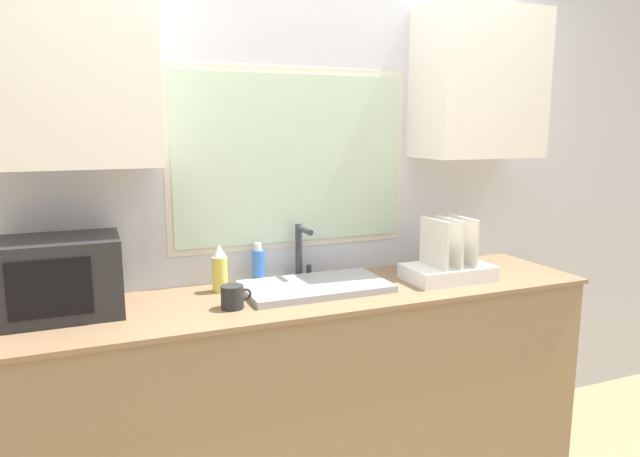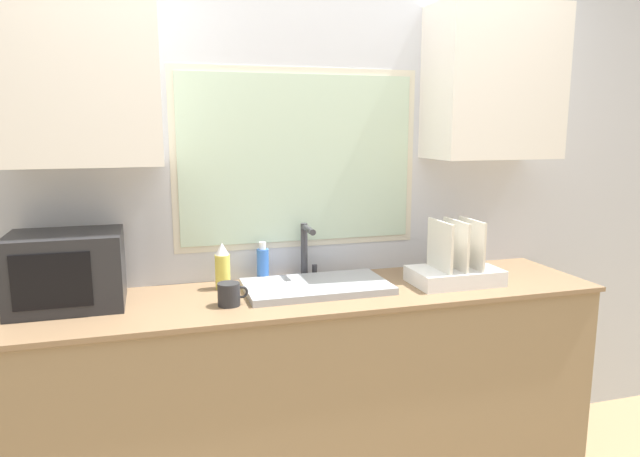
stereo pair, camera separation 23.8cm
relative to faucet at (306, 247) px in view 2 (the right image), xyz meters
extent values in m
cube|color=#8C7251|center=(-0.01, -0.21, -0.63)|extent=(2.46, 0.58, 0.91)
cube|color=#846647|center=(-0.01, -0.21, -0.16)|extent=(2.49, 0.61, 0.02)
cube|color=silver|center=(-0.01, 0.11, 0.22)|extent=(6.00, 0.06, 2.60)
cube|color=beige|center=(-0.01, 0.08, 0.40)|extent=(1.15, 0.01, 0.82)
cube|color=#B2CCB2|center=(-0.01, 0.08, 0.40)|extent=(1.09, 0.01, 0.76)
cube|color=white|center=(-0.92, -0.08, 0.75)|extent=(0.60, 0.32, 0.70)
cube|color=white|center=(0.89, -0.08, 0.75)|extent=(0.60, 0.32, 0.70)
cube|color=#9EA0A5|center=(0.00, -0.18, -0.14)|extent=(0.62, 0.35, 0.03)
cylinder|color=#333338|center=(0.00, 0.02, -0.02)|extent=(0.03, 0.03, 0.26)
cylinder|color=#333338|center=(0.00, -0.06, 0.09)|extent=(0.03, 0.15, 0.03)
cylinder|color=#333338|center=(0.05, 0.02, -0.12)|extent=(0.02, 0.02, 0.06)
cube|color=#232326|center=(-1.00, -0.13, 0.00)|extent=(0.42, 0.31, 0.29)
cube|color=black|center=(-1.04, -0.29, 0.00)|extent=(0.27, 0.01, 0.21)
cube|color=white|center=(0.62, -0.27, -0.12)|extent=(0.39, 0.24, 0.07)
cube|color=silver|center=(0.54, -0.27, 0.03)|extent=(0.01, 0.22, 0.22)
cube|color=silver|center=(0.62, -0.27, 0.03)|extent=(0.01, 0.22, 0.22)
cube|color=silver|center=(0.70, -0.27, 0.03)|extent=(0.01, 0.22, 0.22)
cylinder|color=#D8CC4C|center=(-0.39, -0.05, -0.08)|extent=(0.07, 0.07, 0.15)
cone|color=silver|center=(-0.39, -0.05, 0.03)|extent=(0.06, 0.06, 0.05)
cylinder|color=blue|center=(-0.20, 0.01, -0.08)|extent=(0.06, 0.06, 0.15)
cylinder|color=white|center=(-0.20, 0.01, 0.02)|extent=(0.03, 0.03, 0.03)
cylinder|color=#262628|center=(-0.40, -0.30, -0.11)|extent=(0.09, 0.09, 0.09)
torus|color=#262628|center=(-0.35, -0.30, -0.10)|extent=(0.05, 0.01, 0.05)
camera|label=1|loc=(-0.90, -2.40, 0.55)|focal=32.00mm
camera|label=2|loc=(-0.67, -2.48, 0.55)|focal=32.00mm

